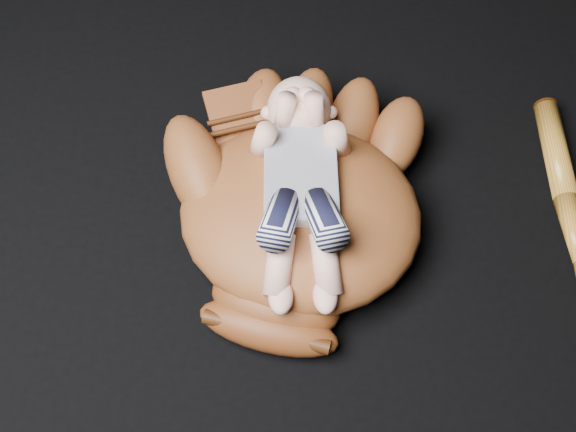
{
  "coord_description": "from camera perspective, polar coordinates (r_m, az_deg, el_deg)",
  "views": [
    {
      "loc": [
        -0.25,
        -0.61,
        1.04
      ],
      "look_at": [
        -0.2,
        -0.02,
        0.09
      ],
      "focal_mm": 45.0,
      "sensor_mm": 36.0,
      "label": 1
    }
  ],
  "objects": [
    {
      "name": "newborn_baby",
      "position": [
        1.08,
        1.05,
        2.07
      ],
      "size": [
        0.21,
        0.41,
        0.16
      ],
      "primitive_type": null,
      "rotation": [
        0.0,
        0.0,
        -0.07
      ],
      "color": "#E6AA94",
      "rests_on": "baseball_glove"
    },
    {
      "name": "baseball_bat",
      "position": [
        1.29,
        21.31,
        0.31
      ],
      "size": [
        0.09,
        0.46,
        0.04
      ],
      "primitive_type": null,
      "rotation": [
        0.0,
        0.0,
        -0.1
      ],
      "color": "#B17222",
      "rests_on": "ground"
    },
    {
      "name": "baseball_glove",
      "position": [
        1.13,
        0.99,
        0.72
      ],
      "size": [
        0.64,
        0.68,
        0.17
      ],
      "primitive_type": null,
      "rotation": [
        0.0,
        0.0,
        -0.35
      ],
      "color": "#623015",
      "rests_on": "ground"
    }
  ]
}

